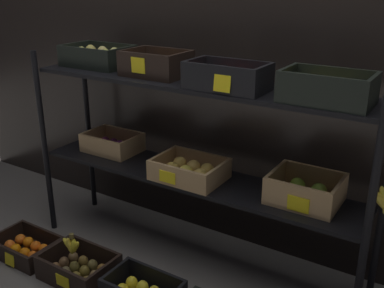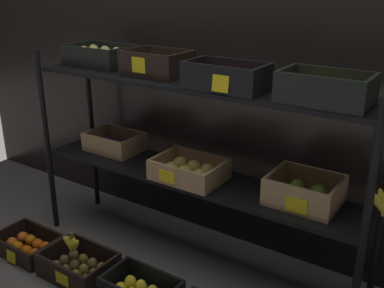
% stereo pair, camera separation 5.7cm
% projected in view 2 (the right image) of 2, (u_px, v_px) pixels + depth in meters
% --- Properties ---
extents(ground_plane, '(10.00, 10.00, 0.00)m').
position_uv_depth(ground_plane, '(192.00, 258.00, 2.48)').
color(ground_plane, '#605B56').
extents(storefront_wall, '(4.18, 0.12, 2.31)m').
position_uv_depth(storefront_wall, '(232.00, 36.00, 2.37)').
color(storefront_wall, black).
rests_on(storefront_wall, ground_plane).
extents(display_rack, '(1.91, 0.38, 1.11)m').
position_uv_depth(display_rack, '(195.00, 124.00, 2.20)').
color(display_rack, black).
rests_on(display_rack, ground_plane).
extents(crate_ground_tangerine, '(0.36, 0.26, 0.10)m').
position_uv_depth(crate_ground_tangerine, '(28.00, 245.00, 2.53)').
color(crate_ground_tangerine, black).
rests_on(crate_ground_tangerine, ground_plane).
extents(crate_ground_kiwi, '(0.37, 0.26, 0.13)m').
position_uv_depth(crate_ground_kiwi, '(79.00, 267.00, 2.32)').
color(crate_ground_kiwi, black).
rests_on(crate_ground_kiwi, ground_plane).
extents(banana_bunch_loose, '(0.12, 0.04, 0.12)m').
position_uv_depth(banana_bunch_loose, '(72.00, 244.00, 2.29)').
color(banana_bunch_loose, brown).
rests_on(banana_bunch_loose, crate_ground_kiwi).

